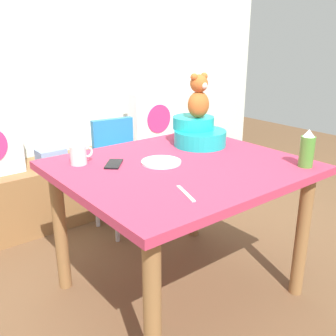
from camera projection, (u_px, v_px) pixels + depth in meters
name	position (u px, v px, depth m)	size (l,w,h in m)	color
ground_plane	(179.00, 289.00, 2.16)	(8.00, 8.00, 0.00)	brown
back_wall	(49.00, 42.00, 2.87)	(4.40, 0.10, 2.60)	silver
window_bench	(76.00, 186.00, 3.02)	(2.60, 0.44, 0.46)	olive
pillow_floral_right	(154.00, 118.00, 3.30)	(0.44, 0.15, 0.44)	silver
book_stack	(51.00, 156.00, 2.83)	(0.20, 0.14, 0.10)	#7B8EBC
dining_table	(180.00, 183.00, 1.95)	(1.15, 1.02, 0.74)	#B73351
highchair	(121.00, 160.00, 2.69)	(0.36, 0.48, 0.79)	#2672B2
infant_seat_teal	(198.00, 133.00, 2.23)	(0.30, 0.33, 0.16)	#19AEA9
teddy_bear	(199.00, 97.00, 2.16)	(0.13, 0.12, 0.25)	#B15C26
ketchup_bottle	(307.00, 149.00, 1.85)	(0.07, 0.07, 0.18)	#4C8C33
coffee_mug	(79.00, 155.00, 1.90)	(0.12, 0.08, 0.09)	silver
dinner_plate_near	(161.00, 162.00, 1.92)	(0.20, 0.20, 0.01)	white
cell_phone	(114.00, 164.00, 1.90)	(0.07, 0.14, 0.01)	black
table_fork	(186.00, 193.00, 1.55)	(0.02, 0.17, 0.01)	silver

